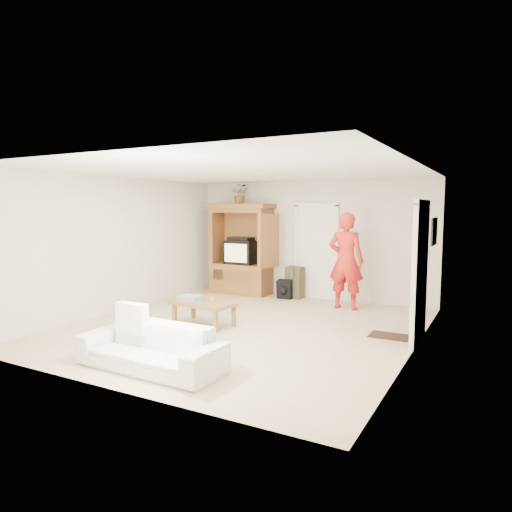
{
  "coord_description": "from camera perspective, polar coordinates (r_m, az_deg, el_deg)",
  "views": [
    {
      "loc": [
        3.79,
        -6.51,
        2.0
      ],
      "look_at": [
        -0.08,
        0.6,
        1.15
      ],
      "focal_mm": 32.0,
      "sensor_mm": 36.0,
      "label": 1
    }
  ],
  "objects": [
    {
      "name": "floor",
      "position": [
        7.79,
        -1.6,
        -8.88
      ],
      "size": [
        6.0,
        6.0,
        0.0
      ],
      "primitive_type": "plane",
      "color": "tan",
      "rests_on": "ground"
    },
    {
      "name": "ceiling",
      "position": [
        7.56,
        -1.66,
        10.55
      ],
      "size": [
        6.0,
        6.0,
        0.0
      ],
      "primitive_type": "plane",
      "rotation": [
        3.14,
        0.0,
        0.0
      ],
      "color": "white",
      "rests_on": "floor"
    },
    {
      "name": "wall_back",
      "position": [
        10.26,
        6.82,
        2.04
      ],
      "size": [
        5.5,
        0.0,
        5.5
      ],
      "primitive_type": "plane",
      "rotation": [
        1.57,
        0.0,
        0.0
      ],
      "color": "silver",
      "rests_on": "floor"
    },
    {
      "name": "wall_front",
      "position": [
        5.21,
        -18.45,
        -2.04
      ],
      "size": [
        5.5,
        0.0,
        5.5
      ],
      "primitive_type": "plane",
      "rotation": [
        -1.57,
        0.0,
        0.0
      ],
      "color": "silver",
      "rests_on": "floor"
    },
    {
      "name": "wall_left",
      "position": [
        9.25,
        -16.53,
        1.41
      ],
      "size": [
        0.0,
        6.0,
        6.0
      ],
      "primitive_type": "plane",
      "rotation": [
        1.57,
        0.0,
        1.57
      ],
      "color": "silver",
      "rests_on": "floor"
    },
    {
      "name": "wall_right",
      "position": [
        6.63,
        19.38,
        -0.41
      ],
      "size": [
        0.0,
        6.0,
        6.0
      ],
      "primitive_type": "plane",
      "rotation": [
        1.57,
        0.0,
        -1.57
      ],
      "color": "silver",
      "rests_on": "floor"
    },
    {
      "name": "armoire",
      "position": [
        10.68,
        -1.76,
        0.13
      ],
      "size": [
        1.82,
        1.14,
        2.1
      ],
      "color": "olive",
      "rests_on": "floor"
    },
    {
      "name": "door_back",
      "position": [
        10.2,
        7.52,
        0.43
      ],
      "size": [
        0.85,
        0.05,
        2.04
      ],
      "primitive_type": "cube",
      "color": "white",
      "rests_on": "floor"
    },
    {
      "name": "doorway_right",
      "position": [
        7.26,
        19.87,
        -2.13
      ],
      "size": [
        0.05,
        0.9,
        2.04
      ],
      "primitive_type": "cube",
      "color": "black",
      "rests_on": "floor"
    },
    {
      "name": "framed_picture",
      "position": [
        8.49,
        21.38,
        2.88
      ],
      "size": [
        0.03,
        0.6,
        0.48
      ],
      "primitive_type": "cube",
      "color": "black",
      "rests_on": "wall_right"
    },
    {
      "name": "doormat",
      "position": [
        7.53,
        16.36,
        -9.57
      ],
      "size": [
        0.6,
        0.4,
        0.02
      ],
      "primitive_type": "cube",
      "color": "#382316",
      "rests_on": "floor"
    },
    {
      "name": "plant",
      "position": [
        10.62,
        -1.99,
        7.74
      ],
      "size": [
        0.48,
        0.45,
        0.45
      ],
      "primitive_type": "imported",
      "rotation": [
        0.0,
        0.0,
        0.28
      ],
      "color": "#4C7238",
      "rests_on": "armoire"
    },
    {
      "name": "man",
      "position": [
        9.19,
        11.19,
        -0.59
      ],
      "size": [
        0.7,
        0.46,
        1.93
      ],
      "primitive_type": "imported",
      "rotation": [
        0.0,
        0.0,
        3.14
      ],
      "color": "red",
      "rests_on": "floor"
    },
    {
      "name": "sofa",
      "position": [
        5.93,
        -12.98,
        -11.03
      ],
      "size": [
        1.92,
        0.78,
        0.56
      ],
      "primitive_type": "imported",
      "rotation": [
        0.0,
        0.0,
        -0.02
      ],
      "color": "silver",
      "rests_on": "floor"
    },
    {
      "name": "coffee_table",
      "position": [
        7.9,
        -6.56,
        -6.06
      ],
      "size": [
        1.18,
        0.76,
        0.41
      ],
      "rotation": [
        0.0,
        0.0,
        -0.15
      ],
      "color": "brown",
      "rests_on": "floor"
    },
    {
      "name": "towel",
      "position": [
        8.04,
        -8.2,
        -5.19
      ],
      "size": [
        0.38,
        0.28,
        0.08
      ],
      "primitive_type": "cube",
      "rotation": [
        0.0,
        0.0,
        -0.01
      ],
      "color": "#EF4FA0",
      "rests_on": "coffee_table"
    },
    {
      "name": "candle",
      "position": [
        7.83,
        -5.46,
        -5.38
      ],
      "size": [
        0.08,
        0.08,
        0.1
      ],
      "primitive_type": "cylinder",
      "color": "tan",
      "rests_on": "coffee_table"
    },
    {
      "name": "backpack_black",
      "position": [
        10.13,
        3.64,
        -4.22
      ],
      "size": [
        0.34,
        0.2,
        0.41
      ],
      "primitive_type": null,
      "rotation": [
        0.0,
        0.0,
        0.03
      ],
      "color": "black",
      "rests_on": "floor"
    },
    {
      "name": "backpack_olive",
      "position": [
        10.21,
        4.86,
        -3.32
      ],
      "size": [
        0.39,
        0.3,
        0.7
      ],
      "primitive_type": null,
      "rotation": [
        0.0,
        0.0,
        -0.08
      ],
      "color": "#47442B",
      "rests_on": "floor"
    }
  ]
}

